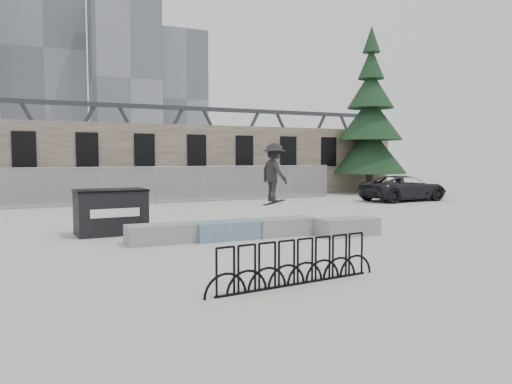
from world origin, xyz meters
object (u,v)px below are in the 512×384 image
planter_offset (348,226)px  suv (404,188)px  planter_far_left (161,233)px  skateboarder (274,173)px  dumpster (111,212)px  planter_center_left (226,230)px  spruce_tree (370,126)px  planter_center_right (284,226)px  bike_rack (296,263)px

planter_offset → suv: suv is taller
planter_far_left → skateboarder: bearing=7.1°
dumpster → planter_center_left: bearing=-43.1°
planter_center_left → dumpster: 3.99m
spruce_tree → planter_center_left: bearing=-139.4°
skateboarder → dumpster: bearing=61.9°
spruce_tree → planter_center_right: bearing=-135.6°
skateboarder → suv: bearing=-65.6°
dumpster → suv: bearing=15.4°
planter_far_left → planter_offset: bearing=-10.5°
planter_center_right → suv: size_ratio=0.38×
planter_far_left → planter_offset: (5.85, -1.09, 0.00)m
planter_far_left → skateboarder: (3.99, 0.49, 1.71)m
planter_center_left → planter_offset: bearing=-13.4°
planter_far_left → dumpster: (-1.03, 2.40, 0.44)m
spruce_tree → skateboarder: 19.79m
planter_center_left → dumpster: dumpster is taller
planter_center_left → bike_rack: size_ratio=0.50×
planter_offset → bike_rack: 6.66m
planter_center_right → spruce_tree: spruce_tree is taller
suv → planter_far_left: bearing=113.6°
skateboarder → planter_offset: bearing=-137.6°
bike_rack → skateboarder: size_ratio=1.95×
planter_far_left → planter_center_left: same height
planter_center_right → planter_offset: bearing=-25.6°
planter_center_left → planter_offset: 3.96m
dumpster → suv: (17.41, 5.72, -0.01)m
planter_far_left → suv: bearing=26.4°
dumpster → bike_rack: bearing=-77.6°
dumpster → suv: 18.33m
dumpster → bike_rack: 8.56m
planter_far_left → planter_center_right: bearing=-2.9°
bike_rack → suv: size_ratio=0.76×
suv → skateboarder: size_ratio=2.55×
planter_center_right → suv: 14.91m
planter_center_left → skateboarder: skateboarder is taller
spruce_tree → skateboarder: spruce_tree is taller
planter_offset → skateboarder: size_ratio=0.97×
bike_rack → planter_far_left: bearing=101.7°
spruce_tree → skateboarder: (-14.36, -13.34, -2.70)m
planter_center_left → planter_center_right: (2.02, -0.04, 0.00)m
planter_center_right → dumpster: 5.69m
planter_center_left → planter_far_left: bearing=175.3°
planter_far_left → planter_center_right: 4.02m
planter_far_left → skateboarder: 4.37m
planter_center_left → suv: bearing=30.0°
spruce_tree → planter_offset: bearing=-130.0°
suv → planter_offset: bearing=128.4°
suv → dumpster: bearing=105.4°
bike_rack → spruce_tree: spruce_tree is taller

